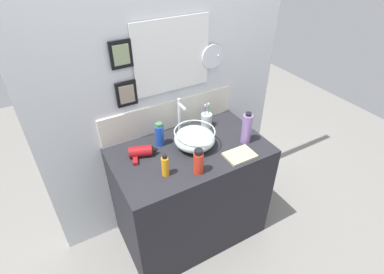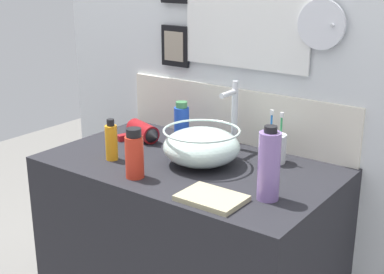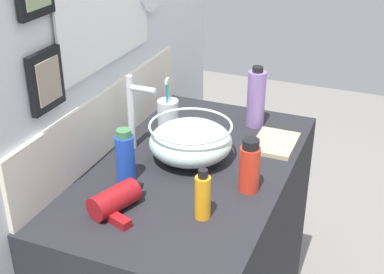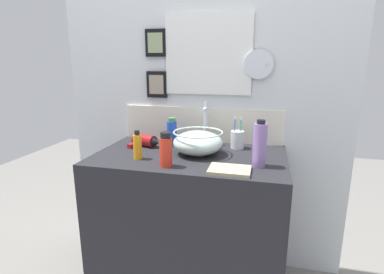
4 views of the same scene
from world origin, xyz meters
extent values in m
plane|color=gray|center=(0.00, 0.00, 0.00)|extent=(6.00, 6.00, 0.00)
cube|color=#232328|center=(0.00, 0.00, 0.42)|extent=(1.05, 0.62, 0.84)
cube|color=silver|center=(0.00, 0.34, 1.28)|extent=(1.83, 0.06, 2.56)
cube|color=silver|center=(0.00, 0.30, 0.94)|extent=(1.02, 0.02, 0.22)
cube|color=white|center=(0.04, 0.31, 1.38)|extent=(0.47, 0.01, 0.42)
cube|color=white|center=(0.04, 0.30, 1.38)|extent=(0.53, 0.01, 0.48)
cylinder|color=silver|center=(0.34, 0.29, 1.32)|extent=(0.17, 0.01, 0.17)
cylinder|color=silver|center=(0.38, 0.31, 1.32)|extent=(0.01, 0.06, 0.01)
cube|color=black|center=(-0.29, 0.30, 1.45)|extent=(0.13, 0.02, 0.17)
cube|color=gray|center=(-0.29, 0.29, 1.45)|extent=(0.10, 0.01, 0.12)
cube|color=black|center=(-0.29, 0.30, 1.19)|extent=(0.13, 0.02, 0.17)
cube|color=gray|center=(-0.29, 0.29, 1.19)|extent=(0.10, 0.01, 0.12)
ellipsoid|color=silver|center=(0.04, 0.02, 0.90)|extent=(0.27, 0.27, 0.13)
torus|color=silver|center=(0.04, 0.02, 0.96)|extent=(0.27, 0.27, 0.01)
torus|color=#B2B7BC|center=(0.04, 0.02, 0.84)|extent=(0.10, 0.10, 0.01)
cylinder|color=silver|center=(0.04, 0.23, 0.95)|extent=(0.02, 0.02, 0.23)
cylinder|color=silver|center=(0.04, 0.19, 1.06)|extent=(0.02, 0.09, 0.02)
cylinder|color=silver|center=(0.04, 0.23, 1.09)|extent=(0.02, 0.02, 0.03)
cylinder|color=maroon|center=(-0.31, 0.10, 0.87)|extent=(0.16, 0.12, 0.07)
cone|color=black|center=(-0.22, 0.07, 0.87)|extent=(0.06, 0.07, 0.06)
cube|color=maroon|center=(-0.36, 0.07, 0.85)|extent=(0.06, 0.09, 0.02)
cylinder|color=silver|center=(0.24, 0.19, 0.89)|extent=(0.08, 0.08, 0.10)
cylinder|color=green|center=(0.26, 0.20, 0.92)|extent=(0.01, 0.01, 0.16)
cube|color=white|center=(0.26, 0.20, 1.01)|extent=(0.01, 0.01, 0.02)
cylinder|color=blue|center=(0.22, 0.19, 0.93)|extent=(0.01, 0.01, 0.17)
cube|color=white|center=(0.22, 0.19, 1.02)|extent=(0.01, 0.01, 0.02)
cylinder|color=red|center=(-0.06, -0.22, 0.91)|extent=(0.06, 0.06, 0.14)
cylinder|color=black|center=(-0.06, -0.22, 0.99)|extent=(0.05, 0.05, 0.03)
cylinder|color=blue|center=(-0.15, 0.15, 0.91)|extent=(0.06, 0.06, 0.15)
cylinder|color=#3F7F4C|center=(-0.15, 0.15, 1.00)|extent=(0.05, 0.05, 0.02)
cylinder|color=orange|center=(-0.25, -0.14, 0.90)|extent=(0.04, 0.04, 0.13)
cylinder|color=black|center=(-0.25, -0.14, 0.98)|extent=(0.03, 0.03, 0.02)
cylinder|color=#8C6BB2|center=(0.38, -0.11, 0.94)|extent=(0.07, 0.07, 0.21)
cylinder|color=black|center=(0.38, -0.11, 1.06)|extent=(0.04, 0.04, 0.02)
cube|color=tan|center=(0.25, -0.22, 0.84)|extent=(0.19, 0.14, 0.02)
camera|label=1|loc=(-0.76, -1.38, 2.08)|focal=28.00mm
camera|label=2|loc=(1.07, -1.44, 1.52)|focal=50.00mm
camera|label=3|loc=(-1.39, -0.58, 1.71)|focal=50.00mm
camera|label=4|loc=(0.39, -1.54, 1.33)|focal=28.00mm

